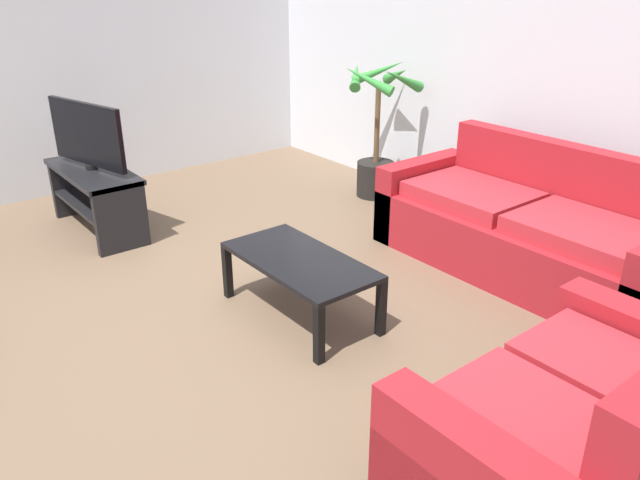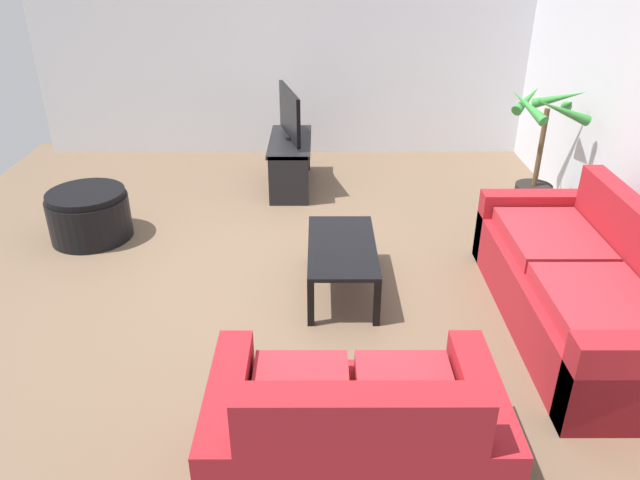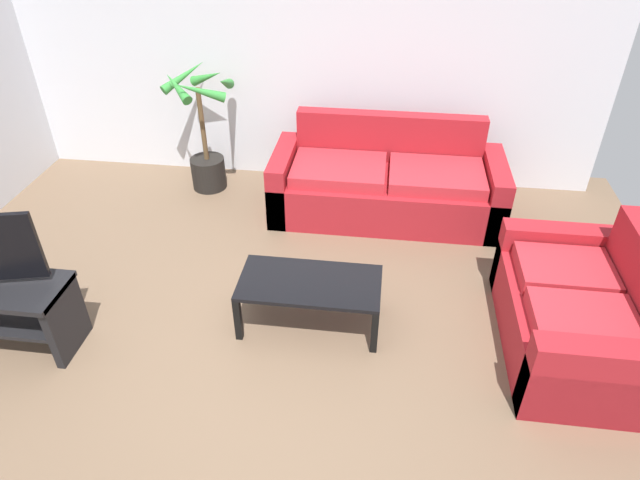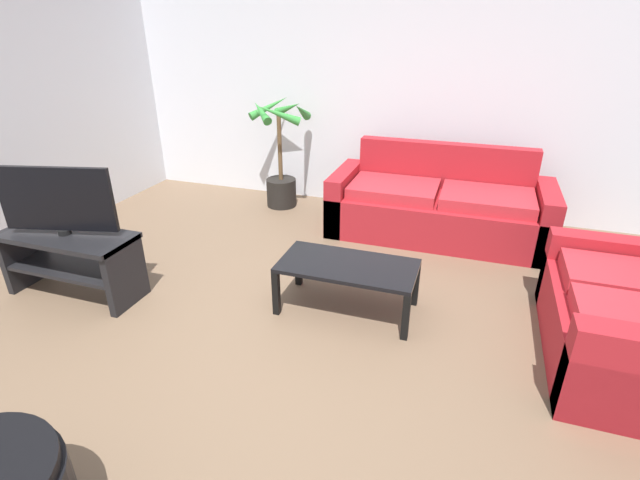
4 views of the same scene
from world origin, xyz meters
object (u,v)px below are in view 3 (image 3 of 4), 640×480
object	(u,v)px
coffee_table	(310,287)
potted_palm	(205,143)
couch_loveseat	(579,315)
couch_main	(386,185)

from	to	relation	value
coffee_table	potted_palm	size ratio (longest dim) A/B	0.81
couch_loveseat	coffee_table	bearing A→B (deg)	179.83
coffee_table	couch_main	bearing A→B (deg)	73.10
couch_main	couch_loveseat	world-z (taller)	same
couch_main	potted_palm	distance (m)	1.91
couch_main	couch_loveseat	size ratio (longest dim) A/B	1.54
couch_main	couch_loveseat	distance (m)	2.18
couch_loveseat	coffee_table	xyz separation A→B (m)	(-1.91, 0.01, 0.05)
couch_loveseat	potted_palm	bearing A→B (deg)	149.32
couch_main	potted_palm	world-z (taller)	potted_palm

